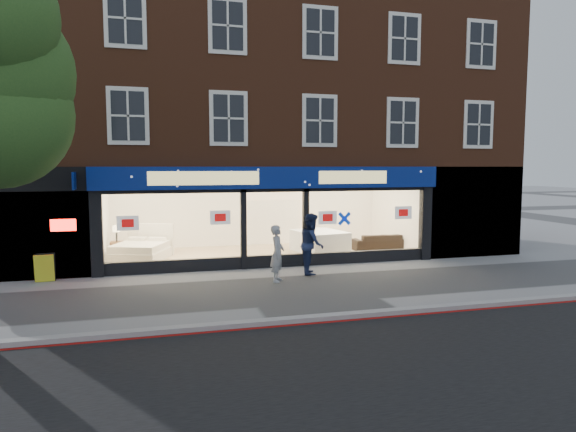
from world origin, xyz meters
name	(u,v)px	position (x,y,z in m)	size (l,w,h in m)	color
ground	(302,288)	(0.00, 0.00, 0.00)	(120.00, 120.00, 0.00)	gray
kerb_line	(344,321)	(0.00, -3.10, 0.01)	(60.00, 0.10, 0.01)	#8C0A07
kerb_stone	(341,316)	(0.00, -2.90, 0.06)	(60.00, 0.25, 0.12)	gray
showroom_floor	(261,255)	(0.00, 5.25, 0.05)	(11.00, 4.50, 0.10)	tan
building	(250,80)	(-0.02, 6.93, 6.67)	(19.00, 8.26, 10.30)	brown
display_bed	(142,250)	(-4.25, 5.21, 0.42)	(2.29, 2.49, 1.14)	silver
bedside_table	(117,249)	(-5.10, 5.89, 0.38)	(0.45, 0.45, 0.55)	brown
mattress_stack	(320,241)	(2.22, 5.03, 0.49)	(1.93, 2.25, 0.78)	silver
sofa	(379,242)	(4.60, 4.89, 0.40)	(2.07, 0.81, 0.61)	black
a_board	(45,268)	(-6.90, 2.70, 0.41)	(0.53, 0.34, 0.82)	yellow
pedestrian_grey	(277,253)	(-0.43, 1.01, 0.82)	(0.60, 0.39, 1.63)	#9EA0A6
pedestrian_blue	(312,244)	(0.84, 1.74, 0.94)	(0.91, 0.71, 1.88)	#1B264C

